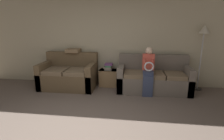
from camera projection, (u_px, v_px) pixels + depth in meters
The scene contains 8 objects.
wall_back at pixel (103, 42), 5.25m from camera, with size 7.41×0.06×2.55m.
couch_main at pixel (153, 78), 4.86m from camera, with size 1.95×0.86×0.98m.
couch_side at pixel (69, 75), 5.11m from camera, with size 1.56×0.94×1.00m.
child_left_seated at pixel (148, 69), 4.45m from camera, with size 0.31×0.38×1.24m.
side_shelf at pixel (108, 77), 5.24m from camera, with size 0.54×0.40×0.50m.
book_stack at pixel (108, 67), 5.16m from camera, with size 0.25×0.28×0.19m.
floor_lamp at pixel (204, 37), 4.64m from camera, with size 0.28×0.28×1.79m.
throw_pillow at pixel (74, 50), 5.24m from camera, with size 0.40×0.40×0.10m.
Camera 1 is at (0.94, -2.26, 1.78)m, focal length 28.00 mm.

